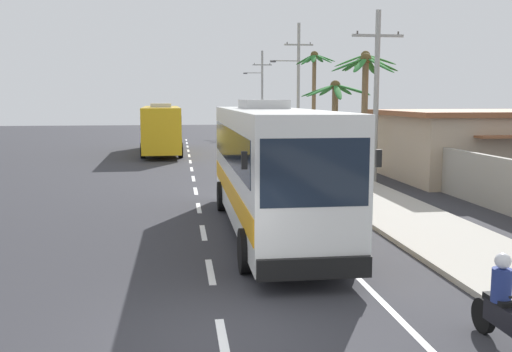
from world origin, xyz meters
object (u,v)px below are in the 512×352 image
palm_second (335,105)px  motorcycle_beside_bus (288,175)px  utility_pole_mid (376,94)px  utility_pole_distant (262,90)px  coach_bus_far_lane (161,127)px  pedestrian_near_kerb (329,168)px  coach_bus_foreground (270,164)px  palm_fourth (365,89)px  palm_third (364,87)px  motorcycle_trailing (505,310)px  utility_pole_far (297,83)px  palm_nearest (314,80)px

palm_second → motorcycle_beside_bus: bearing=-121.4°
utility_pole_mid → utility_pole_distant: (0.21, 39.02, 0.74)m
coach_bus_far_lane → pedestrian_near_kerb: 19.82m
palm_second → utility_pole_mid: bearing=-85.2°
coach_bus_foreground → utility_pole_distant: size_ratio=1.26×
coach_bus_foreground → coach_bus_far_lane: bearing=98.7°
utility_pole_distant → utility_pole_mid: bearing=-90.3°
coach_bus_foreground → palm_fourth: (6.73, 11.58, 2.42)m
palm_second → palm_fourth: size_ratio=0.80×
utility_pole_mid → palm_third: size_ratio=1.17×
palm_second → palm_third: palm_third is taller
motorcycle_trailing → utility_pole_far: bearing=83.4°
motorcycle_beside_bus → utility_pole_mid: (4.32, 0.97, 3.58)m
utility_pole_distant → palm_third: utility_pole_distant is taller
coach_bus_foreground → motorcycle_beside_bus: bearing=75.4°
motorcycle_beside_bus → palm_fourth: 6.95m
palm_nearest → palm_third: 7.03m
motorcycle_trailing → palm_second: 23.53m
motorcycle_beside_bus → palm_nearest: palm_nearest is taller
coach_bus_foreground → palm_nearest: palm_nearest is taller
utility_pole_mid → palm_nearest: bearing=87.6°
motorcycle_beside_bus → utility_pole_distant: bearing=83.5°
utility_pole_mid → palm_second: bearing=94.8°
utility_pole_far → palm_nearest: utility_pole_far is taller
pedestrian_near_kerb → palm_second: 7.53m
coach_bus_far_lane → pedestrian_near_kerb: bearing=-66.7°
motorcycle_beside_bus → palm_fourth: bearing=37.1°
motorcycle_beside_bus → utility_pole_distant: (4.54, 39.99, 4.32)m
coach_bus_far_lane → motorcycle_beside_bus: bearing=-71.2°
utility_pole_far → palm_third: 11.44m
palm_fourth → utility_pole_far: bearing=90.0°
pedestrian_near_kerb → utility_pole_mid: size_ratio=0.19×
palm_third → palm_nearest: bearing=102.5°
pedestrian_near_kerb → palm_third: bearing=63.2°
motorcycle_beside_bus → palm_nearest: (4.94, 16.04, 4.69)m
utility_pole_far → palm_nearest: (0.31, -4.44, 0.09)m
pedestrian_near_kerb → palm_third: (4.68, 9.57, 3.75)m
pedestrian_near_kerb → utility_pole_far: (2.86, 20.85, 4.29)m
motorcycle_beside_bus → coach_bus_foreground: bearing=-104.6°
coach_bus_far_lane → motorcycle_beside_bus: size_ratio=6.24×
motorcycle_beside_bus → motorcycle_trailing: size_ratio=1.00×
coach_bus_far_lane → utility_pole_mid: size_ratio=1.53×
coach_bus_foreground → palm_fourth: bearing=59.8°
pedestrian_near_kerb → utility_pole_far: utility_pole_far is taller
utility_pole_mid → palm_third: bearing=75.5°
palm_third → utility_pole_distant: bearing=93.6°
palm_second → coach_bus_far_lane: bearing=130.9°
coach_bus_far_lane → palm_second: (9.93, -11.47, 1.73)m
motorcycle_trailing → palm_third: size_ratio=0.29×
motorcycle_beside_bus → palm_nearest: size_ratio=0.27×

